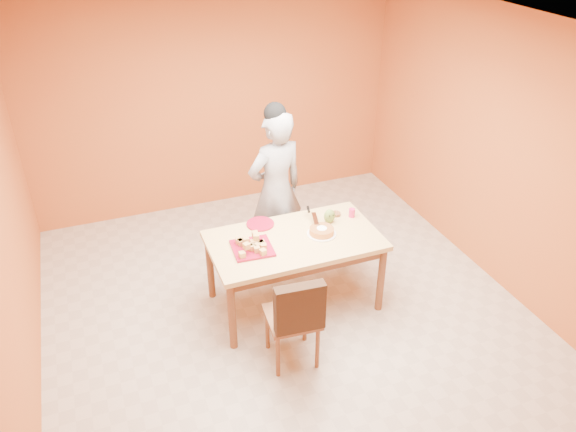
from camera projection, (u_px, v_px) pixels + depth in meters
name	position (u px, v px, depth m)	size (l,w,h in m)	color
floor	(289.00, 316.00, 5.45)	(5.00, 5.00, 0.00)	beige
ceiling	(289.00, 31.00, 4.06)	(5.00, 5.00, 0.00)	silver
wall_back	(214.00, 102.00, 6.76)	(4.50, 4.50, 0.00)	#B9602A
wall_right	(505.00, 155.00, 5.45)	(5.00, 5.00, 0.00)	#B9602A
dining_table	(294.00, 247.00, 5.29)	(1.60, 0.90, 0.76)	#DAB972
dining_chair	(293.00, 316.00, 4.72)	(0.47, 0.54, 0.94)	brown
pastry_pile	(252.00, 242.00, 5.06)	(0.32, 0.32, 0.10)	tan
person	(276.00, 191.00, 5.82)	(0.64, 0.42, 1.75)	#949497
pastry_platter	(252.00, 248.00, 5.09)	(0.36, 0.36, 0.02)	maroon
red_dinner_plate	(260.00, 224.00, 5.45)	(0.27, 0.27, 0.02)	maroon
white_cake_plate	(322.00, 234.00, 5.31)	(0.28, 0.28, 0.01)	white
sponge_cake	(322.00, 231.00, 5.29)	(0.23, 0.23, 0.05)	orange
cake_server	(315.00, 218.00, 5.42)	(0.04, 0.23, 0.01)	white
egg_ornament	(329.00, 216.00, 5.46)	(0.11, 0.09, 0.14)	olive
magenta_glass	(352.00, 213.00, 5.57)	(0.06, 0.06, 0.09)	#D7205F
checker_tin	(336.00, 214.00, 5.61)	(0.10, 0.10, 0.03)	#3D2110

